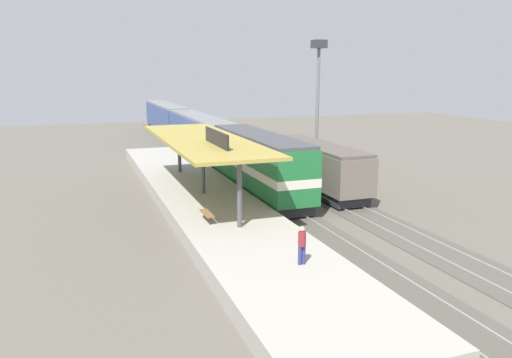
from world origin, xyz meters
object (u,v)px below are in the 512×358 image
Objects in this scene: light_mast at (318,79)px; passenger_carriage_front at (200,136)px; platform_bench at (207,214)px; person_waiting at (302,243)px; locomotive at (259,164)px; freight_car at (318,166)px; passenger_carriage_rear at (166,119)px.

passenger_carriage_front is at bearing 123.31° from light_mast.
platform_bench is 0.99× the size of person_waiting.
locomotive reaches higher than freight_car.
locomotive is at bearing 174.45° from freight_car.
locomotive is at bearing -90.00° from passenger_carriage_front.
light_mast is (7.80, -32.67, 6.08)m from passenger_carriage_rear.
freight_car reaches higher than platform_bench.
freight_car is at bearing 35.29° from platform_bench.
passenger_carriage_rear is (6.00, 46.75, 0.97)m from platform_bench.
person_waiting is (-3.74, -54.29, -0.46)m from passenger_carriage_rear.
locomotive is 1.23× the size of light_mast.
platform_bench is 0.12× the size of locomotive.
passenger_carriage_rear is 54.42m from person_waiting.
light_mast is at bearing -76.57° from passenger_carriage_rear.
platform_bench is at bearing -134.43° from light_mast.
passenger_carriage_rear is 1.67× the size of freight_car.
passenger_carriage_rear is (0.00, 20.80, 0.00)m from passenger_carriage_front.
locomotive is 38.80m from passenger_carriage_rear.
passenger_carriage_rear is 34.14m from light_mast.
passenger_carriage_front is 1.00× the size of passenger_carriage_rear.
locomotive is 0.72× the size of passenger_carriage_rear.
passenger_carriage_front is at bearing 104.00° from freight_car.
person_waiting reaches higher than platform_bench.
light_mast is (13.80, 14.08, 7.05)m from platform_bench.
platform_bench is at bearing -97.31° from passenger_carriage_rear.
light_mast reaches higher than passenger_carriage_front.
freight_car reaches higher than person_waiting.
light_mast reaches higher than person_waiting.
passenger_carriage_front reaches higher than platform_bench.
light_mast is (7.80, -11.87, 6.08)m from passenger_carriage_front.
person_waiting is (-3.74, -15.49, -0.56)m from locomotive.
light_mast is 25.36m from person_waiting.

